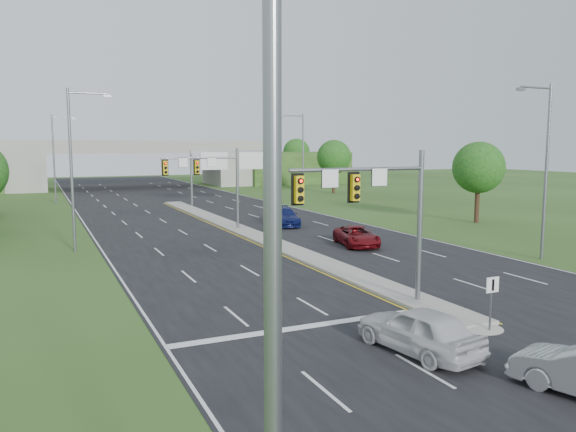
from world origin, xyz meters
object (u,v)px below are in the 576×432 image
Objects in this scene: signal_mast_far at (212,176)px; car_far_a at (357,236)px; car_far_b at (284,217)px; keep_right_sign at (492,294)px; signal_mast_near at (379,203)px; overpass at (133,167)px; car_white at (419,330)px; sign_gantry at (235,162)px.

car_far_a is at bearing -55.78° from signal_mast_far.
keep_right_sign is at bearing -86.64° from car_far_b.
signal_mast_near is 0.09× the size of overpass.
keep_right_sign reaches higher than car_white.
car_far_a is at bearing -92.73° from sign_gantry.
signal_mast_near is 45.88m from sign_gantry.
signal_mast_far reaches higher than car_far_b.
car_far_a is 0.92× the size of car_far_b.
car_white is at bearing -92.61° from overpass.
car_white is 32.08m from car_far_b.
sign_gantry reaches higher than car_far_b.
car_white is (-1.61, -30.06, -3.88)m from signal_mast_far.
overpass is 16.56× the size of car_white.
car_far_b is (6.95, 0.86, -3.91)m from signal_mast_far.
keep_right_sign is 0.03× the size of overpass.
sign_gantry is 2.40× the size of car_white.
sign_gantry is 19.74m from car_far_b.
keep_right_sign is (2.26, -29.45, -3.21)m from signal_mast_far.
sign_gantry is 2.28× the size of car_far_a.
signal_mast_near is at bearing -101.25° from sign_gantry.
overpass reaches higher than car_far_a.
car_white is 21.13m from car_far_a.
car_white is (-3.88, -85.13, -2.71)m from overpass.
car_far_b is (6.95, 25.86, -3.91)m from signal_mast_near.
sign_gantry is at bearing -79.21° from overpass.
signal_mast_near is 25.00m from signal_mast_far.
car_far_b is (8.57, 30.91, -0.02)m from car_white.
signal_mast_near reaches higher than car_white.
overpass reaches higher than car_white.
keep_right_sign reaches higher than car_far_a.
signal_mast_far is 8.02m from car_far_b.
car_far_a is 11.85m from car_far_b.
signal_mast_near is at bearing -105.26° from car_far_a.
keep_right_sign is 3.98m from car_white.
car_far_a is (-1.48, -30.98, -4.51)m from sign_gantry.
sign_gantry is at bearing 100.07° from car_far_a.
car_white is 0.88× the size of car_far_b.
car_white is (-10.56, -50.05, -4.40)m from sign_gantry.
overpass is at bearing -101.94° from car_white.
overpass is 14.54× the size of car_far_b.
overpass is at bearing 100.79° from sign_gantry.
signal_mast_far is 0.09× the size of overpass.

